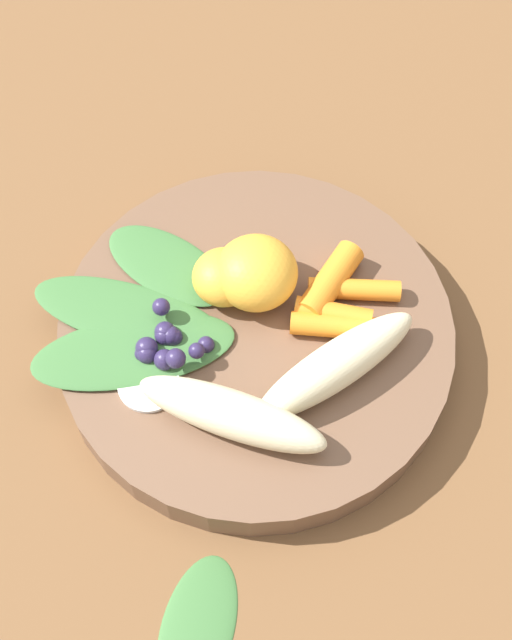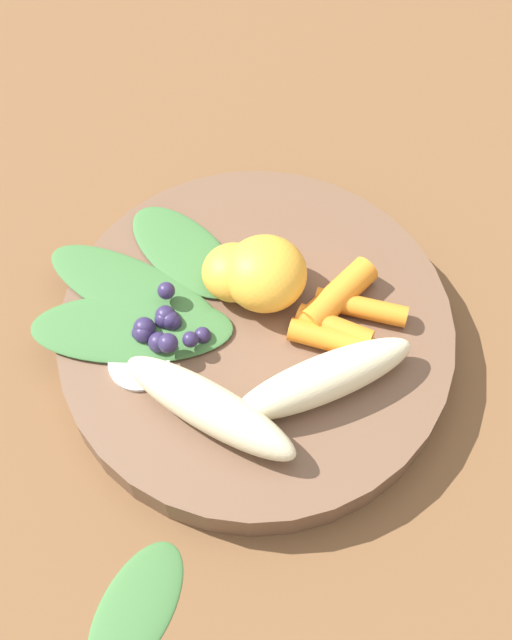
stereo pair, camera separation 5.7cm
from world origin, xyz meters
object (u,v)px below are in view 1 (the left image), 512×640
at_px(banana_peeled_left, 336,365).
at_px(orange_segment_near, 224,277).
at_px(kale_leaf_stray, 198,628).
at_px(bowl, 256,338).
at_px(banana_peeled_right, 232,414).

height_order(banana_peeled_left, orange_segment_near, orange_segment_near).
height_order(orange_segment_near, kale_leaf_stray, orange_segment_near).
distance_m(bowl, kale_leaf_stray, 0.19).
xyz_separation_m(bowl, banana_peeled_right, (-0.01, 0.07, 0.03)).
xyz_separation_m(bowl, kale_leaf_stray, (-0.04, 0.18, -0.01)).
bearing_deg(banana_peeled_right, orange_segment_near, 113.76).
xyz_separation_m(banana_peeled_left, banana_peeled_right, (0.05, 0.06, 0.00)).
xyz_separation_m(banana_peeled_left, orange_segment_near, (0.09, -0.03, 0.00)).
height_order(bowl, kale_leaf_stray, bowl).
bearing_deg(banana_peeled_right, kale_leaf_stray, -79.39).
distance_m(bowl, banana_peeled_left, 0.07).
bearing_deg(bowl, orange_segment_near, -30.38).
bearing_deg(kale_leaf_stray, orange_segment_near, -169.54).
bearing_deg(banana_peeled_right, bowl, 97.90).
relative_size(banana_peeled_left, orange_segment_near, 2.85).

